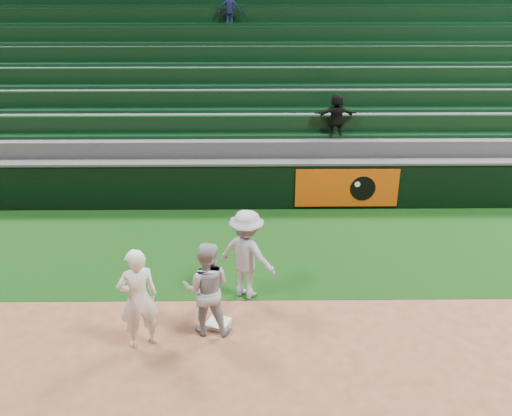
{
  "coord_description": "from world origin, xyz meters",
  "views": [
    {
      "loc": [
        0.56,
        -8.22,
        6.13
      ],
      "look_at": [
        0.68,
        2.3,
        1.3
      ],
      "focal_mm": 40.0,
      "sensor_mm": 36.0,
      "label": 1
    }
  ],
  "objects_px": {
    "first_base": "(218,323)",
    "base_coach": "(247,254)",
    "baserunner": "(207,288)",
    "first_baseman": "(138,299)"
  },
  "relations": [
    {
      "from": "first_base",
      "to": "first_baseman",
      "type": "relative_size",
      "value": 0.21
    },
    {
      "from": "first_base",
      "to": "baserunner",
      "type": "height_order",
      "value": "baserunner"
    },
    {
      "from": "first_baseman",
      "to": "baserunner",
      "type": "xyz_separation_m",
      "value": [
        1.09,
        0.36,
        -0.05
      ]
    },
    {
      "from": "first_base",
      "to": "baserunner",
      "type": "relative_size",
      "value": 0.22
    },
    {
      "from": "first_base",
      "to": "first_baseman",
      "type": "xyz_separation_m",
      "value": [
        -1.26,
        -0.5,
        0.87
      ]
    },
    {
      "from": "first_base",
      "to": "base_coach",
      "type": "xyz_separation_m",
      "value": [
        0.51,
        0.97,
        0.85
      ]
    },
    {
      "from": "baserunner",
      "to": "base_coach",
      "type": "distance_m",
      "value": 1.3
    },
    {
      "from": "base_coach",
      "to": "baserunner",
      "type": "bearing_deg",
      "value": 88.47
    },
    {
      "from": "first_baseman",
      "to": "baserunner",
      "type": "distance_m",
      "value": 1.15
    },
    {
      "from": "first_base",
      "to": "baserunner",
      "type": "bearing_deg",
      "value": -141.06
    }
  ]
}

